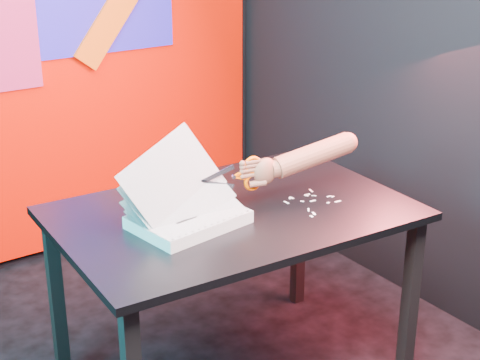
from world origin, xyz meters
TOP-DOWN VIEW (x-y plane):
  - room at (0.00, 0.00)m, footprint 3.01×3.01m
  - backdrop at (0.06, 1.46)m, footprint 2.88×0.05m
  - work_table at (0.39, 0.01)m, footprint 1.33×0.93m
  - printout_stack at (0.18, -0.01)m, footprint 0.45×0.32m
  - scissors at (0.45, -0.01)m, footprint 0.24×0.05m
  - hand_forearm at (0.68, -0.05)m, footprint 0.48×0.14m
  - paper_clippings at (0.68, -0.09)m, footprint 0.20×0.22m

SIDE VIEW (x-z plane):
  - work_table at x=0.39m, z-range 0.29..1.04m
  - paper_clippings at x=0.68m, z-range 0.75..0.75m
  - printout_stack at x=0.18m, z-range 0.61..0.96m
  - scissors at x=0.45m, z-range 0.81..0.95m
  - hand_forearm at x=0.68m, z-range 0.83..0.99m
  - backdrop at x=0.06m, z-range -0.08..2.00m
  - room at x=0.00m, z-range 0.00..2.71m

